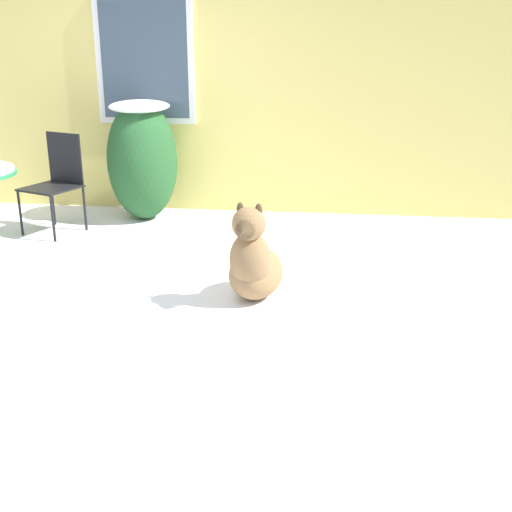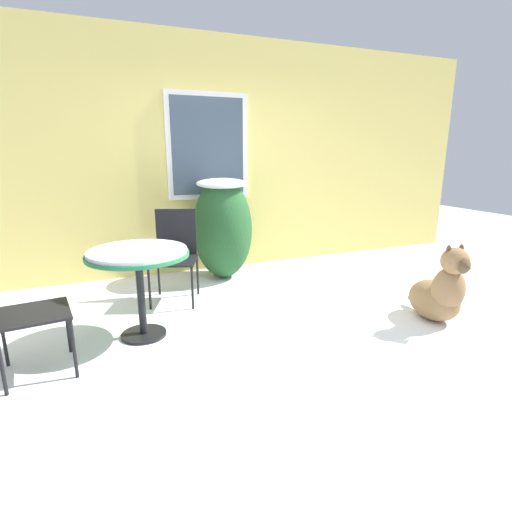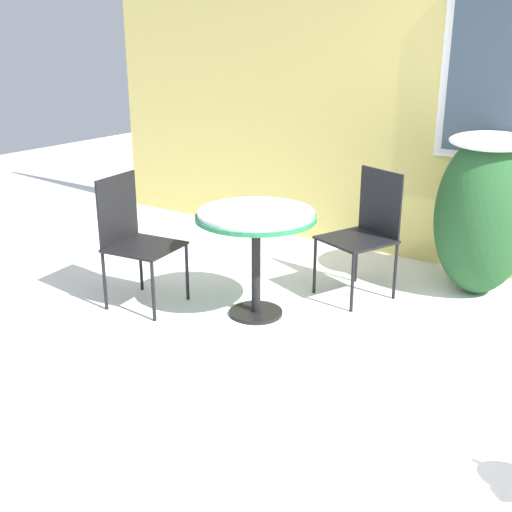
{
  "view_description": "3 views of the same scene",
  "coord_description": "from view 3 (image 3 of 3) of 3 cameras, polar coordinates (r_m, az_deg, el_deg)",
  "views": [
    {
      "loc": [
        1.98,
        -4.57,
        1.82
      ],
      "look_at": [
        1.45,
        -0.23,
        0.31
      ],
      "focal_mm": 45.0,
      "sensor_mm": 36.0,
      "label": 1
    },
    {
      "loc": [
        -1.42,
        -2.81,
        1.52
      ],
      "look_at": [
        0.0,
        0.6,
        0.55
      ],
      "focal_mm": 28.0,
      "sensor_mm": 36.0,
      "label": 2
    },
    {
      "loc": [
        1.25,
        -2.98,
        1.89
      ],
      "look_at": [
        -1.1,
        0.44,
        0.44
      ],
      "focal_mm": 45.0,
      "sensor_mm": 36.0,
      "label": 3
    }
  ],
  "objects": [
    {
      "name": "patio_chair_near_table",
      "position": [
        4.81,
        9.7,
        2.4
      ],
      "size": [
        0.59,
        0.59,
        0.94
      ],
      "rotation": [
        0.0,
        0.0,
        -0.37
      ],
      "color": "black",
      "rests_on": "ground_plane"
    },
    {
      "name": "shrub_left",
      "position": [
        5.04,
        19.62,
        3.86
      ],
      "size": [
        0.71,
        0.77,
        1.21
      ],
      "color": "#235128",
      "rests_on": "ground_plane"
    },
    {
      "name": "patio_chair_far_side",
      "position": [
        4.65,
        -10.76,
        1.77
      ],
      "size": [
        0.51,
        0.51,
        0.94
      ],
      "rotation": [
        0.0,
        0.0,
        1.7
      ],
      "color": "black",
      "rests_on": "ground_plane"
    },
    {
      "name": "house_wall",
      "position": [
        5.34,
        21.56,
        13.28
      ],
      "size": [
        8.0,
        0.1,
        2.88
      ],
      "color": "#E5D16B",
      "rests_on": "ground_plane"
    },
    {
      "name": "ground_plane",
      "position": [
        3.74,
        10.38,
        -11.38
      ],
      "size": [
        16.0,
        16.0,
        0.0
      ],
      "primitive_type": "plane",
      "color": "white"
    },
    {
      "name": "patio_table",
      "position": [
        4.33,
        0.0,
        2.67
      ],
      "size": [
        0.82,
        0.82,
        0.76
      ],
      "color": "black",
      "rests_on": "ground_plane"
    }
  ]
}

